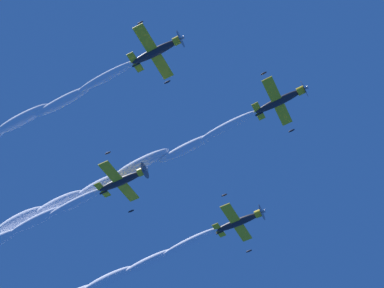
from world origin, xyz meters
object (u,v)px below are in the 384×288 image
object	(u,v)px
airplane_slot_tail	(123,180)
airplane_right_wingman	(157,51)
airplane_left_wingman	(240,222)
airplane_lead	(281,100)

from	to	relation	value
airplane_slot_tail	airplane_right_wingman	bearing A→B (deg)	87.37
airplane_left_wingman	airplane_right_wingman	xyz separation A→B (m)	(16.36, 17.19, 0.91)
airplane_left_wingman	airplane_right_wingman	world-z (taller)	airplane_right_wingman
airplane_left_wingman	airplane_right_wingman	size ratio (longest dim) A/B	1.00
airplane_right_wingman	airplane_slot_tail	bearing A→B (deg)	-92.63
airplane_slot_tail	airplane_lead	bearing A→B (deg)	135.02
airplane_lead	airplane_left_wingman	distance (m)	16.22
airplane_left_wingman	airplane_lead	bearing A→B (deg)	87.88
airplane_lead	airplane_left_wingman	world-z (taller)	airplane_lead
airplane_left_wingman	airplane_slot_tail	xyz separation A→B (m)	(15.62, 1.17, -1.00)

